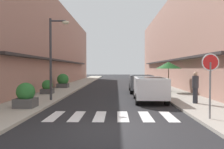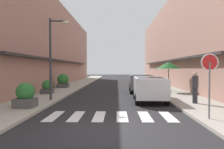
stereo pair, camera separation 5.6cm
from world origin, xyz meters
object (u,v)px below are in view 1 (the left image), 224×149
planter_corner (26,96)px  street_lamp (54,50)px  planter_midblock (47,87)px  cafe_umbrella (169,65)px  parked_car_near (150,86)px  round_street_sign (210,69)px  parked_car_mid (140,81)px  pedestrian_walking_near (195,87)px  planter_far (63,81)px

planter_corner → street_lamp: bearing=76.0°
planter_corner → planter_midblock: (-0.77, 6.20, -0.09)m
cafe_umbrella → planter_corner: 11.77m
parked_car_near → round_street_sign: (1.51, -5.32, 1.06)m
cafe_umbrella → parked_car_mid: bearing=166.4°
parked_car_near → pedestrian_walking_near: (2.26, -1.38, 0.09)m
parked_car_near → parked_car_mid: 5.56m
parked_car_near → pedestrian_walking_near: bearing=-31.4°
parked_car_near → planter_far: planter_far is taller
cafe_umbrella → pedestrian_walking_near: size_ratio=1.42×
parked_car_near → street_lamp: street_lamp is taller
planter_corner → pedestrian_walking_near: bearing=10.0°
parked_car_near → planter_far: size_ratio=3.11×
cafe_umbrella → planter_midblock: (-9.34, -1.73, -1.65)m
parked_car_mid → pedestrian_walking_near: bearing=-72.0°
planter_far → street_lamp: bearing=-80.4°
street_lamp → pedestrian_walking_near: street_lamp is taller
parked_car_mid → pedestrian_walking_near: (2.26, -6.94, 0.09)m
cafe_umbrella → planter_far: cafe_umbrella is taller
parked_car_mid → parked_car_near: bearing=-90.0°
round_street_sign → planter_far: (-8.72, 14.16, -1.21)m
planter_midblock → planter_far: size_ratio=0.75×
planter_corner → planter_far: planter_far is taller
pedestrian_walking_near → planter_midblock: bearing=164.9°
planter_midblock → planter_corner: bearing=-82.9°
planter_corner → round_street_sign: bearing=-17.1°
round_street_sign → planter_far: round_street_sign is taller
street_lamp → planter_corner: street_lamp is taller
parked_car_near → street_lamp: (-5.69, -0.20, 2.19)m
parked_car_near → planter_midblock: parked_car_near is taller
parked_car_near → planter_corner: size_ratio=3.53×
pedestrian_walking_near → cafe_umbrella: bearing=101.8°
street_lamp → planter_far: size_ratio=3.56×
round_street_sign → street_lamp: (-7.19, 5.12, 1.13)m
pedestrian_walking_near → parked_car_mid: bearing=119.4°
cafe_umbrella → pedestrian_walking_near: cafe_umbrella is taller
parked_car_near → parked_car_mid: size_ratio=0.95×
round_street_sign → cafe_umbrella: bearing=86.1°
parked_car_near → planter_far: (-7.22, 8.84, -0.15)m
planter_corner → planter_far: size_ratio=0.88×
pedestrian_walking_near → street_lamp: bearing=-177.1°
parked_car_near → street_lamp: size_ratio=0.87×
parked_car_mid → cafe_umbrella: bearing=-13.6°
parked_car_near → planter_corner: (-6.36, -2.89, -0.24)m
round_street_sign → street_lamp: bearing=144.5°
street_lamp → parked_car_near: bearing=2.0°
planter_far → pedestrian_walking_near: bearing=-47.2°
street_lamp → planter_far: (-1.53, 9.03, -2.34)m
parked_car_mid → planter_midblock: 7.49m
planter_far → round_street_sign: bearing=-58.4°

